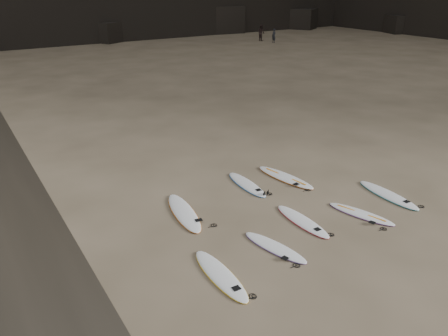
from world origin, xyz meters
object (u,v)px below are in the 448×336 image
object	(u,v)px
surfboard_0	(220,275)
surfboard_5	(184,212)
surfboard_2	(302,221)
surfboard_4	(388,195)
surfboard_1	(275,247)
surfboard_7	(285,177)
person_b	(261,33)
surfboard_3	(361,214)
surfboard_6	(247,184)
person_a	(274,36)

from	to	relation	value
surfboard_0	surfboard_5	xyz separation A→B (m)	(0.73, 3.45, 0.00)
surfboard_2	surfboard_4	distance (m)	3.82
surfboard_1	surfboard_7	distance (m)	4.86
surfboard_2	person_b	distance (m)	43.74
surfboard_5	surfboard_4	bearing A→B (deg)	-12.57
surfboard_5	surfboard_7	size ratio (longest dim) A/B	1.02
surfboard_3	person_b	bearing A→B (deg)	40.71
surfboard_2	surfboard_6	world-z (taller)	surfboard_6
person_a	surfboard_2	bearing A→B (deg)	-41.80
surfboard_6	surfboard_7	distance (m)	1.64
surfboard_1	surfboard_4	world-z (taller)	surfboard_4
surfboard_2	surfboard_7	xyz separation A→B (m)	(1.67, 2.86, 0.01)
surfboard_2	surfboard_7	bearing A→B (deg)	60.83
surfboard_1	surfboard_6	bearing A→B (deg)	53.47
surfboard_5	surfboard_7	xyz separation A→B (m)	(4.60, 0.35, -0.00)
person_a	surfboard_7	bearing A→B (deg)	-42.38
surfboard_4	surfboard_7	xyz separation A→B (m)	(-2.14, 3.12, 0.00)
surfboard_5	surfboard_6	world-z (taller)	surfboard_5
surfboard_3	surfboard_5	size ratio (longest dim) A/B	0.81
surfboard_4	person_b	world-z (taller)	person_b
surfboard_6	person_a	distance (m)	39.55
person_a	person_b	distance (m)	2.26
surfboard_0	surfboard_1	xyz separation A→B (m)	(2.00, 0.25, -0.01)
surfboard_4	surfboard_6	world-z (taller)	surfboard_4
surfboard_1	surfboard_3	bearing A→B (deg)	-12.43
surfboard_3	surfboard_6	world-z (taller)	surfboard_6
surfboard_4	surfboard_5	world-z (taller)	surfboard_5
surfboard_6	surfboard_7	size ratio (longest dim) A/B	0.88
surfboard_5	person_a	distance (m)	41.99
surfboard_1	surfboard_2	xyz separation A→B (m)	(1.65, 0.68, 0.00)
person_a	person_b	size ratio (longest dim) A/B	0.85
person_a	person_b	world-z (taller)	person_b
surfboard_2	surfboard_7	size ratio (longest dim) A/B	0.87
surfboard_5	surfboard_7	distance (m)	4.61
person_a	surfboard_4	bearing A→B (deg)	-37.22
surfboard_0	surfboard_3	size ratio (longest dim) A/B	1.11
surfboard_3	person_b	size ratio (longest dim) A/B	1.19
surfboard_6	person_a	bearing A→B (deg)	53.76
surfboard_3	surfboard_7	xyz separation A→B (m)	(-0.27, 3.54, 0.01)
surfboard_1	surfboard_3	xyz separation A→B (m)	(3.60, 0.01, 0.00)
surfboard_5	person_b	xyz separation A→B (m)	(28.07, 33.28, 0.90)
surfboard_3	surfboard_6	bearing A→B (deg)	99.39
surfboard_5	surfboard_6	distance (m)	3.05
surfboard_7	person_a	bearing A→B (deg)	44.08
surfboard_1	person_a	xyz separation A→B (m)	(27.01, 34.23, 0.77)
surfboard_3	surfboard_4	bearing A→B (deg)	-4.12
surfboard_3	person_a	distance (m)	41.47
person_a	surfboard_0	bearing A→B (deg)	-44.79
person_b	surfboard_1	bearing A→B (deg)	144.86
surfboard_3	person_a	bearing A→B (deg)	38.80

